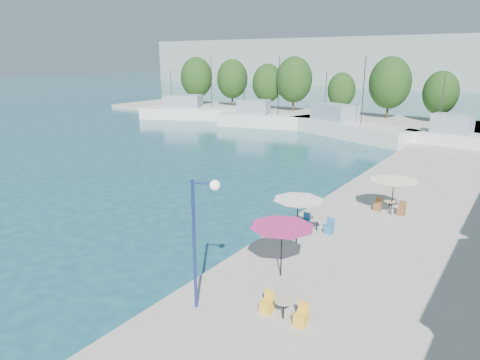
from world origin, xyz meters
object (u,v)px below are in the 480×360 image
Objects in this scene: street_lamp at (202,221)px; trawler_04 at (466,141)px; trawler_03 at (346,128)px; umbrella_white at (298,204)px; trawler_01 at (197,112)px; trawler_02 at (266,119)px; umbrella_pink at (282,232)px; umbrella_cream at (394,184)px.

trawler_04 is at bearing 60.38° from street_lamp.
trawler_03 reaches higher than umbrella_white.
trawler_01 is 39.99m from trawler_04.
trawler_02 is 44.92m from umbrella_pink.
umbrella_pink is 0.98× the size of umbrella_cream.
trawler_03 is 6.40× the size of umbrella_cream.
street_lamp is at bearing -101.58° from umbrella_cream.
street_lamp reaches higher than umbrella_cream.
trawler_04 is 36.03m from umbrella_pink.
trawler_03 is (26.02, -1.65, 0.00)m from trawler_01.
trawler_03 reaches higher than umbrella_cream.
umbrella_cream is 0.56× the size of street_lamp.
street_lamp reaches higher than umbrella_pink.
trawler_01 is 26.07m from trawler_03.
trawler_02 is (13.60, -0.98, 0.00)m from trawler_01.
umbrella_pink is 4.23m from street_lamp.
umbrella_cream is (1.74, 10.31, -0.14)m from umbrella_pink.
trawler_04 is at bearing 15.22° from trawler_03.
umbrella_white is 7.32m from street_lamp.
umbrella_cream is (2.74, 6.92, -0.20)m from umbrella_white.
street_lamp is at bearing -54.95° from trawler_03.
trawler_02 is at bearing 122.27° from umbrella_pink.
trawler_04 reaches higher than street_lamp.
trawler_02 is at bearing -179.11° from trawler_04.
trawler_03 is 6.55× the size of umbrella_pink.
trawler_02 is 2.97× the size of street_lamp.
trawler_04 is 25.66m from umbrella_cream.
umbrella_white reaches higher than umbrella_cream.
umbrella_cream is 14.49m from street_lamp.
umbrella_white is (-1.00, 3.39, 0.06)m from umbrella_pink.
trawler_04 reaches higher than umbrella_white.
street_lamp is at bearing -89.66° from trawler_04.
umbrella_cream is at bearing -42.93° from trawler_03.
street_lamp is at bearing -106.82° from umbrella_pink.
trawler_03 is at bearing 107.29° from umbrella_white.
trawler_01 reaches higher than street_lamp.
street_lamp is at bearing -75.79° from trawler_01.
trawler_01 is at bearing 135.81° from umbrella_white.
trawler_04 is 2.65× the size of street_lamp.
trawler_04 is at bearing -30.55° from trawler_01.
trawler_01 is 51.02m from umbrella_white.
trawler_03 is at bearing 116.23° from umbrella_cream.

